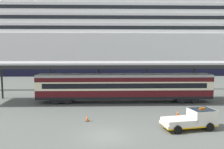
{
  "coord_description": "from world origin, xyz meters",
  "views": [
    {
      "loc": [
        -0.02,
        -20.11,
        7.71
      ],
      "look_at": [
        0.82,
        9.27,
        4.5
      ],
      "focal_mm": 37.43,
      "sensor_mm": 36.0,
      "label": 1
    }
  ],
  "objects": [
    {
      "name": "service_truck",
      "position": [
        8.5,
        1.67,
        0.99
      ],
      "size": [
        5.49,
        3.01,
        2.02
      ],
      "color": "silver",
      "rests_on": "ground"
    },
    {
      "name": "ground_plane",
      "position": [
        0.0,
        0.0,
        0.0
      ],
      "size": [
        400.0,
        400.0,
        0.0
      ],
      "primitive_type": "plane",
      "color": "#565B56"
    },
    {
      "name": "cruise_ship",
      "position": [
        -5.35,
        56.72,
        14.19
      ],
      "size": [
        163.66,
        22.15,
        40.43
      ],
      "color": "black",
      "rests_on": "ground"
    },
    {
      "name": "train_carriage",
      "position": [
        2.72,
        13.24,
        2.31
      ],
      "size": [
        25.02,
        2.81,
        4.11
      ],
      "color": "black",
      "rests_on": "ground"
    },
    {
      "name": "platform_canopy",
      "position": [
        2.72,
        13.66,
        5.58
      ],
      "size": [
        45.36,
        6.08,
        5.83
      ],
      "color": "#B6B6B6",
      "rests_on": "ground"
    },
    {
      "name": "traffic_cone_near",
      "position": [
        8.37,
        6.13,
        0.34
      ],
      "size": [
        0.36,
        0.36,
        0.7
      ],
      "color": "black",
      "rests_on": "ground"
    },
    {
      "name": "traffic_cone_mid",
      "position": [
        -1.99,
        4.32,
        0.38
      ],
      "size": [
        0.36,
        0.36,
        0.76
      ],
      "color": "black",
      "rests_on": "ground"
    }
  ]
}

